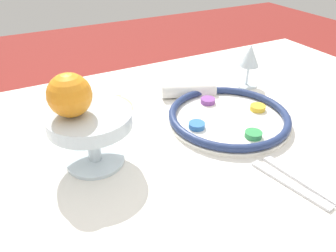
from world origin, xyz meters
TOP-DOWN VIEW (x-y plane):
  - dining_table at (0.00, 0.00)m, footprint 1.50×1.01m
  - seder_plate at (-0.07, -0.03)m, footprint 0.32×0.32m
  - wine_glass at (-0.26, -0.19)m, footprint 0.07×0.07m
  - fruit_stand at (0.29, -0.02)m, footprint 0.18×0.18m
  - orange_fruit at (0.32, -0.03)m, footprint 0.09×0.09m
  - bread_plate at (0.20, -0.24)m, footprint 0.16×0.16m
  - napkin_roll at (-0.05, -0.20)m, footprint 0.17×0.10m
  - fork_left at (-0.06, 0.23)m, footprint 0.04×0.18m
  - fork_right at (-0.03, 0.23)m, footprint 0.06×0.18m

SIDE VIEW (x-z plane):
  - dining_table at x=0.00m, z-range 0.00..0.76m
  - fork_left at x=-0.06m, z-range 0.76..0.77m
  - fork_right at x=-0.03m, z-range 0.76..0.77m
  - bread_plate at x=0.20m, z-range 0.76..0.78m
  - seder_plate at x=-0.07m, z-range 0.76..0.79m
  - napkin_roll at x=-0.05m, z-range 0.76..0.81m
  - wine_glass at x=-0.26m, z-range 0.79..0.92m
  - fruit_stand at x=0.29m, z-range 0.79..0.92m
  - orange_fruit at x=0.32m, z-range 0.89..0.98m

